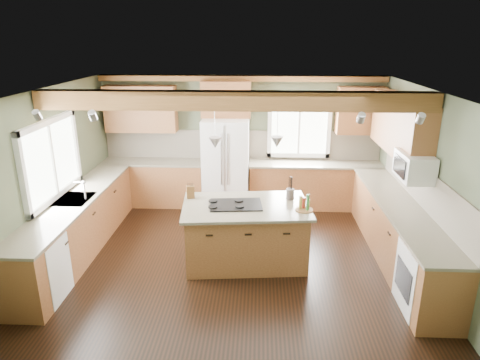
{
  "coord_description": "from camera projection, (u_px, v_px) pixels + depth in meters",
  "views": [
    {
      "loc": [
        0.36,
        -6.01,
        3.32
      ],
      "look_at": [
        0.07,
        0.3,
        1.18
      ],
      "focal_mm": 32.0,
      "sensor_mm": 36.0,
      "label": 1
    }
  ],
  "objects": [
    {
      "name": "ceiling",
      "position": [
        234.0,
        90.0,
        5.93
      ],
      "size": [
        5.6,
        5.6,
        0.0
      ],
      "primitive_type": "plane",
      "rotation": [
        3.14,
        0.0,
        0.0
      ],
      "color": "silver",
      "rests_on": "wall_back"
    },
    {
      "name": "base_cab_right",
      "position": [
        397.0,
        233.0,
        6.56
      ],
      "size": [
        0.6,
        3.7,
        0.88
      ],
      "primitive_type": "cube",
      "color": "brown",
      "rests_on": "floor"
    },
    {
      "name": "pendant_right",
      "position": [
        277.0,
        142.0,
        6.09
      ],
      "size": [
        0.18,
        0.18,
        0.16
      ],
      "primitive_type": "cone",
      "rotation": [
        3.14,
        0.0,
        0.0
      ],
      "color": "#B2B2B7",
      "rests_on": "ceiling"
    },
    {
      "name": "wall_back",
      "position": [
        242.0,
        140.0,
        8.71
      ],
      "size": [
        5.6,
        0.0,
        5.6
      ],
      "primitive_type": "plane",
      "rotation": [
        1.57,
        0.0,
        0.0
      ],
      "color": "#434C36",
      "rests_on": "ground"
    },
    {
      "name": "counter_left",
      "position": [
        74.0,
        200.0,
        6.63
      ],
      "size": [
        0.64,
        3.74,
        0.04
      ],
      "primitive_type": "cube",
      "color": "#494336",
      "rests_on": "base_cab_left"
    },
    {
      "name": "microwave",
      "position": [
        414.0,
        166.0,
        6.11
      ],
      "size": [
        0.4,
        0.7,
        0.38
      ],
      "primitive_type": "cube",
      "color": "white",
      "rests_on": "wall_right"
    },
    {
      "name": "base_cab_back_right",
      "position": [
        315.0,
        186.0,
        8.64
      ],
      "size": [
        2.62,
        0.6,
        0.88
      ],
      "primitive_type": "cube",
      "color": "brown",
      "rests_on": "floor"
    },
    {
      "name": "sink",
      "position": [
        74.0,
        200.0,
        6.63
      ],
      "size": [
        0.5,
        0.65,
        0.03
      ],
      "primitive_type": "cube",
      "color": "#262628",
      "rests_on": "counter_left"
    },
    {
      "name": "counter_back_left",
      "position": [
        153.0,
        162.0,
        8.64
      ],
      "size": [
        2.06,
        0.64,
        0.04
      ],
      "primitive_type": "cube",
      "color": "#494336",
      "rests_on": "base_cab_back_left"
    },
    {
      "name": "island",
      "position": [
        246.0,
        234.0,
        6.54
      ],
      "size": [
        1.86,
        1.24,
        0.88
      ],
      "primitive_type": "cube",
      "rotation": [
        0.0,
        0.0,
        0.1
      ],
      "color": "brown",
      "rests_on": "floor"
    },
    {
      "name": "backsplash_back",
      "position": [
        242.0,
        145.0,
        8.73
      ],
      "size": [
        5.58,
        0.03,
        0.58
      ],
      "primitive_type": "cube",
      "color": "brown",
      "rests_on": "wall_back"
    },
    {
      "name": "upper_cab_back_left",
      "position": [
        141.0,
        109.0,
        8.43
      ],
      "size": [
        1.4,
        0.35,
        0.9
      ],
      "primitive_type": "cube",
      "color": "brown",
      "rests_on": "wall_back"
    },
    {
      "name": "backsplash_right",
      "position": [
        423.0,
        187.0,
        6.3
      ],
      "size": [
        0.03,
        3.7,
        0.58
      ],
      "primitive_type": "cube",
      "color": "brown",
      "rests_on": "wall_right"
    },
    {
      "name": "pendant_left",
      "position": [
        215.0,
        143.0,
        6.05
      ],
      "size": [
        0.18,
        0.18,
        0.16
      ],
      "primitive_type": "cone",
      "rotation": [
        3.14,
        0.0,
        0.0
      ],
      "color": "#B2B2B7",
      "rests_on": "ceiling"
    },
    {
      "name": "cooktop",
      "position": [
        236.0,
        205.0,
        6.37
      ],
      "size": [
        0.81,
        0.58,
        0.02
      ],
      "primitive_type": "cube",
      "rotation": [
        0.0,
        0.0,
        0.1
      ],
      "color": "black",
      "rests_on": "island_top"
    },
    {
      "name": "window_left",
      "position": [
        51.0,
        159.0,
        6.44
      ],
      "size": [
        0.04,
        1.6,
        1.05
      ],
      "primitive_type": "cube",
      "color": "white",
      "rests_on": "wall_left"
    },
    {
      "name": "counter_right",
      "position": [
        401.0,
        206.0,
        6.41
      ],
      "size": [
        0.64,
        3.74,
        0.04
      ],
      "primitive_type": "cube",
      "color": "#494336",
      "rests_on": "base_cab_right"
    },
    {
      "name": "counter_back_right",
      "position": [
        316.0,
        164.0,
        8.49
      ],
      "size": [
        2.66,
        0.64,
        0.04
      ],
      "primitive_type": "cube",
      "color": "#494336",
      "rests_on": "base_cab_back_right"
    },
    {
      "name": "bottle_tray",
      "position": [
        304.0,
        203.0,
        6.15
      ],
      "size": [
        0.31,
        0.31,
        0.24
      ],
      "primitive_type": null,
      "rotation": [
        0.0,
        0.0,
        0.21
      ],
      "color": "brown",
      "rests_on": "island_top"
    },
    {
      "name": "upper_cab_over_fridge",
      "position": [
        226.0,
        99.0,
        8.29
      ],
      "size": [
        0.96,
        0.35,
        0.7
      ],
      "primitive_type": "cube",
      "color": "brown",
      "rests_on": "wall_back"
    },
    {
      "name": "wall_left",
      "position": [
        50.0,
        176.0,
        6.47
      ],
      "size": [
        0.0,
        5.0,
        5.0
      ],
      "primitive_type": "plane",
      "rotation": [
        1.57,
        0.0,
        1.57
      ],
      "color": "#434C36",
      "rests_on": "ground"
    },
    {
      "name": "base_cab_left",
      "position": [
        78.0,
        227.0,
        6.78
      ],
      "size": [
        0.6,
        3.7,
        0.88
      ],
      "primitive_type": "cube",
      "color": "brown",
      "rests_on": "floor"
    },
    {
      "name": "island_top",
      "position": [
        246.0,
        206.0,
        6.39
      ],
      "size": [
        1.99,
        1.37,
        0.04
      ],
      "primitive_type": "cube",
      "rotation": [
        0.0,
        0.0,
        0.1
      ],
      "color": "#494336",
      "rests_on": "island"
    },
    {
      "name": "oven",
      "position": [
        428.0,
        280.0,
        5.33
      ],
      "size": [
        0.6,
        0.72,
        0.84
      ],
      "primitive_type": "cube",
      "color": "white",
      "rests_on": "floor"
    },
    {
      "name": "floor",
      "position": [
        235.0,
        257.0,
        6.76
      ],
      "size": [
        5.6,
        5.6,
        0.0
      ],
      "primitive_type": "plane",
      "color": "black",
      "rests_on": "ground"
    },
    {
      "name": "refrigerator",
      "position": [
        226.0,
        164.0,
        8.5
      ],
      "size": [
        0.9,
        0.74,
        1.8
      ],
      "primitive_type": "cube",
      "color": "white",
      "rests_on": "floor"
    },
    {
      "name": "faucet",
      "position": [
        85.0,
        191.0,
        6.58
      ],
      "size": [
        0.02,
        0.02,
        0.28
      ],
      "primitive_type": "cylinder",
      "color": "#B2B2B7",
      "rests_on": "sink"
    },
    {
      "name": "knife_block",
      "position": [
        191.0,
        192.0,
        6.63
      ],
      "size": [
        0.14,
        0.11,
        0.2
      ],
      "primitive_type": "cube",
      "rotation": [
        0.0,
        0.0,
        0.24
      ],
      "color": "brown",
      "rests_on": "island_top"
    },
    {
      "name": "ceiling_beam",
      "position": [
        234.0,
        101.0,
        5.89
      ],
      "size": [
        5.55,
        0.26,
        0.26
      ],
      "primitive_type": "cube",
      "color": "brown",
      "rests_on": "ceiling"
    },
    {
      "name": "upper_cab_right",
      "position": [
        400.0,
        125.0,
        6.87
      ],
      "size": [
        0.35,
        2.2,
        0.9
      ],
      "primitive_type": "cube",
      "color": "brown",
      "rests_on": "wall_right"
    },
    {
      "name": "dishwasher",
      "position": [
        38.0,
        270.0,
        5.56
      ],
      "size": [
        0.6,
        0.6,
        0.84
      ],
      "primitive_type": "cube",
      "color": "white",
      "rests_on": "floor"
    },
    {
      "name": "utensil_crock",
      "position": [
        290.0,
        194.0,
        6.59
      ],
      "size": [
        0.14,
        0.14,
        0.16
      ],
      "primitive_type": "cylinder",
      "rotation": [
        0.0,
        0.0,
        0.19
      ],
      "color": "#3F3632",
      "rests_on": "island_top"
    },
    {
      "name": "upper_cab_back_corner",
      "position": [
        361.0,
        111.0,
        8.24
      ],
      "size": [
        0.9,
        0.35,
        0.9
      ],
      "primitive_type": "cube",
      "color": "brown",
      "rests_on": "wall_back"
    },
    {
      "name": "wall_right",
      "position": [
        426.0,
        182.0,
        6.22
      ],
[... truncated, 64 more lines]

